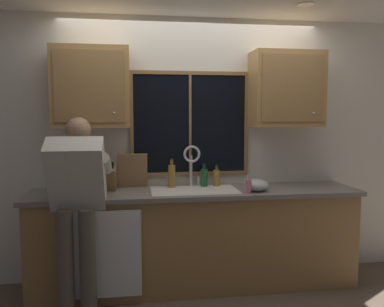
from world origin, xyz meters
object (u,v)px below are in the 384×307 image
object	(u,v)px
cutting_board	(132,171)
soap_dispenser	(248,186)
bottle_tall_clear	(204,177)
mixing_bowl	(257,185)
bottle_amber_small	(172,176)
person_standing	(77,195)
knife_block	(109,179)
bottle_green_glass	(217,177)

from	to	relation	value
cutting_board	soap_dispenser	bearing A→B (deg)	-22.59
cutting_board	bottle_tall_clear	bearing A→B (deg)	-3.48
mixing_bowl	bottle_amber_small	distance (m)	0.81
cutting_board	mixing_bowl	distance (m)	1.18
mixing_bowl	bottle_tall_clear	bearing A→B (deg)	146.68
cutting_board	person_standing	bearing A→B (deg)	-128.77
person_standing	bottle_tall_clear	size ratio (longest dim) A/B	7.17
person_standing	knife_block	distance (m)	0.48
cutting_board	mixing_bowl	bearing A→B (deg)	-16.35
knife_block	bottle_amber_small	distance (m)	0.59
soap_dispenser	bottle_green_glass	size ratio (longest dim) A/B	0.82
cutting_board	bottle_tall_clear	size ratio (longest dim) A/B	1.50
mixing_bowl	soap_dispenser	distance (m)	0.14
bottle_green_glass	bottle_amber_small	size ratio (longest dim) A/B	0.74
bottle_green_glass	bottle_tall_clear	bearing A→B (deg)	-175.28
cutting_board	soap_dispenser	world-z (taller)	cutting_board
knife_block	bottle_amber_small	xyz separation A→B (m)	(0.58, 0.08, 0.01)
bottle_green_glass	bottle_amber_small	xyz separation A→B (m)	(-0.44, -0.02, 0.03)
mixing_bowl	bottle_amber_small	size ratio (longest dim) A/B	0.81
bottle_green_glass	bottle_tall_clear	xyz separation A→B (m)	(-0.13, -0.01, 0.01)
knife_block	bottle_green_glass	bearing A→B (deg)	5.53
cutting_board	mixing_bowl	size ratio (longest dim) A/B	1.47
mixing_bowl	bottle_tall_clear	distance (m)	0.53
mixing_bowl	bottle_tall_clear	xyz separation A→B (m)	(-0.44, 0.29, 0.04)
soap_dispenser	bottle_tall_clear	size ratio (longest dim) A/B	0.77
person_standing	bottle_tall_clear	distance (m)	1.24
soap_dispenser	bottle_tall_clear	xyz separation A→B (m)	(-0.33, 0.38, 0.03)
mixing_bowl	person_standing	bearing A→B (deg)	-171.95
soap_dispenser	cutting_board	bearing A→B (deg)	157.41
cutting_board	bottle_amber_small	distance (m)	0.38
soap_dispenser	bottle_amber_small	bearing A→B (deg)	150.10
person_standing	cutting_board	world-z (taller)	person_standing
bottle_amber_small	cutting_board	bearing A→B (deg)	172.13
soap_dispenser	bottle_tall_clear	bearing A→B (deg)	130.90
person_standing	mixing_bowl	xyz separation A→B (m)	(1.57, 0.22, -0.00)
mixing_bowl	bottle_green_glass	xyz separation A→B (m)	(-0.31, 0.30, 0.03)
knife_block	mixing_bowl	world-z (taller)	knife_block
bottle_tall_clear	soap_dispenser	bearing A→B (deg)	-49.10
mixing_bowl	bottle_green_glass	world-z (taller)	bottle_green_glass
knife_block	mixing_bowl	distance (m)	1.35
knife_block	mixing_bowl	bearing A→B (deg)	-8.50
person_standing	bottle_amber_small	bearing A→B (deg)	31.62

